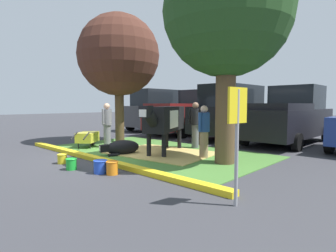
# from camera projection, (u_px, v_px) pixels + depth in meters

# --- Properties ---
(ground_plane) EXTENTS (80.00, 80.00, 0.00)m
(ground_plane) POSITION_uv_depth(u_px,v_px,m) (114.00, 157.00, 8.37)
(ground_plane) COLOR #38383D
(grass_island) EXTENTS (7.53, 4.22, 0.02)m
(grass_island) POSITION_uv_depth(u_px,v_px,m) (156.00, 151.00, 9.35)
(grass_island) COLOR #477A33
(grass_island) RESTS_ON ground
(curb_yellow) EXTENTS (8.73, 0.24, 0.12)m
(curb_yellow) POSITION_uv_depth(u_px,v_px,m) (98.00, 159.00, 7.71)
(curb_yellow) COLOR yellow
(curb_yellow) RESTS_ON ground
(hay_bedding) EXTENTS (3.49, 2.80, 0.04)m
(hay_bedding) POSITION_uv_depth(u_px,v_px,m) (162.00, 153.00, 8.91)
(hay_bedding) COLOR tan
(hay_bedding) RESTS_ON ground
(shade_tree_left) EXTENTS (3.40, 3.40, 5.38)m
(shade_tree_left) POSITION_uv_depth(u_px,v_px,m) (119.00, 56.00, 11.32)
(shade_tree_left) COLOR #4C3823
(shade_tree_left) RESTS_ON ground
(shade_tree_right) EXTENTS (3.40, 3.40, 5.75)m
(shade_tree_right) POSITION_uv_depth(u_px,v_px,m) (227.00, 14.00, 7.12)
(shade_tree_right) COLOR brown
(shade_tree_right) RESTS_ON ground
(cow_holstein) EXTENTS (1.73, 2.96, 1.59)m
(cow_holstein) POSITION_uv_depth(u_px,v_px,m) (164.00, 119.00, 8.88)
(cow_holstein) COLOR black
(cow_holstein) RESTS_ON ground
(calf_lying) EXTENTS (0.78, 1.33, 0.48)m
(calf_lying) POSITION_uv_depth(u_px,v_px,m) (122.00, 148.00, 8.68)
(calf_lying) COLOR black
(calf_lying) RESTS_ON ground
(person_handler) EXTENTS (0.34, 0.51, 1.67)m
(person_handler) POSITION_uv_depth(u_px,v_px,m) (107.00, 124.00, 10.05)
(person_handler) COLOR slate
(person_handler) RESTS_ON ground
(person_visitor_near) EXTENTS (0.52, 0.34, 1.70)m
(person_visitor_near) POSITION_uv_depth(u_px,v_px,m) (195.00, 124.00, 9.96)
(person_visitor_near) COLOR slate
(person_visitor_near) RESTS_ON ground
(person_visitor_far) EXTENTS (0.34, 0.53, 1.59)m
(person_visitor_far) POSITION_uv_depth(u_px,v_px,m) (204.00, 130.00, 8.07)
(person_visitor_far) COLOR #9E7F5B
(person_visitor_far) RESTS_ON ground
(wheelbarrow) EXTENTS (1.27, 1.43, 0.63)m
(wheelbarrow) POSITION_uv_depth(u_px,v_px,m) (88.00, 137.00, 10.16)
(wheelbarrow) COLOR gold
(wheelbarrow) RESTS_ON ground
(parking_sign) EXTENTS (0.10, 0.44, 1.89)m
(parking_sign) POSITION_uv_depth(u_px,v_px,m) (237.00, 123.00, 4.24)
(parking_sign) COLOR #99999E
(parking_sign) RESTS_ON ground
(bucket_yellow) EXTENTS (0.27, 0.27, 0.26)m
(bucket_yellow) POSITION_uv_depth(u_px,v_px,m) (62.00, 159.00, 7.44)
(bucket_yellow) COLOR yellow
(bucket_yellow) RESTS_ON ground
(bucket_green) EXTENTS (0.28, 0.28, 0.28)m
(bucket_green) POSITION_uv_depth(u_px,v_px,m) (71.00, 164.00, 6.74)
(bucket_green) COLOR green
(bucket_green) RESTS_ON ground
(bucket_blue) EXTENTS (0.34, 0.34, 0.31)m
(bucket_blue) POSITION_uv_depth(u_px,v_px,m) (100.00, 166.00, 6.39)
(bucket_blue) COLOR blue
(bucket_blue) RESTS_ON ground
(bucket_orange) EXTENTS (0.29, 0.29, 0.31)m
(bucket_orange) POSITION_uv_depth(u_px,v_px,m) (112.00, 168.00, 6.27)
(bucket_orange) COLOR orange
(bucket_orange) RESTS_ON ground
(suv_dark_grey) EXTENTS (2.17, 4.63, 2.52)m
(suv_dark_grey) POSITION_uv_depth(u_px,v_px,m) (159.00, 110.00, 16.97)
(suv_dark_grey) COLOR #3D3D42
(suv_dark_grey) RESTS_ON ground
(pickup_truck_maroon) EXTENTS (2.28, 5.43, 2.42)m
(pickup_truck_maroon) POSITION_uv_depth(u_px,v_px,m) (191.00, 114.00, 14.87)
(pickup_truck_maroon) COLOR maroon
(pickup_truck_maroon) RESTS_ON ground
(suv_black) EXTENTS (2.17, 4.63, 2.52)m
(suv_black) POSITION_uv_depth(u_px,v_px,m) (232.00, 112.00, 12.82)
(suv_black) COLOR black
(suv_black) RESTS_ON ground
(pickup_truck_black) EXTENTS (2.28, 5.43, 2.42)m
(pickup_truck_black) POSITION_uv_depth(u_px,v_px,m) (289.00, 117.00, 11.28)
(pickup_truck_black) COLOR black
(pickup_truck_black) RESTS_ON ground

